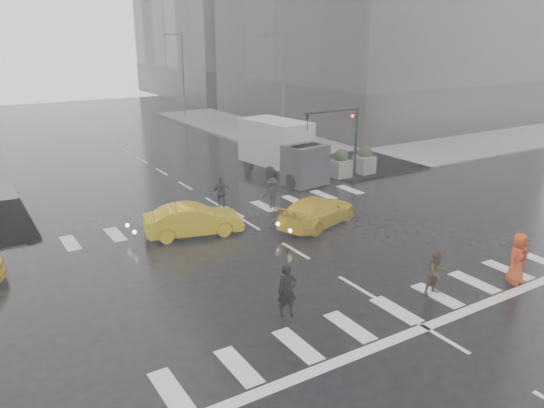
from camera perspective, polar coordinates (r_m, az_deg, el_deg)
ground at (r=22.74m, az=2.53°, el=-5.05°), size 120.00×120.00×0.00m
sidewalk_ne at (r=47.64m, az=10.18°, el=6.97°), size 35.00×35.00×0.15m
road_markings at (r=22.74m, az=2.53°, el=-5.04°), size 18.00×48.00×0.01m
traffic_signal_pole at (r=33.26m, az=7.75°, el=7.95°), size 4.45×0.42×4.50m
street_lamp_near at (r=42.14m, az=1.06°, el=12.55°), size 2.15×0.22×9.00m
street_lamp_far at (r=59.89m, az=-9.68°, el=13.88°), size 2.15×0.22×9.00m
planter_west at (r=32.66m, az=4.63°, el=3.86°), size 1.10×1.10×1.80m
planter_mid at (r=33.85m, az=7.37°, el=4.27°), size 1.10×1.10×1.80m
planter_east at (r=35.12m, az=9.92°, el=4.65°), size 1.10×1.10×1.80m
pedestrian_black at (r=17.11m, az=1.66°, el=-7.29°), size 1.23×1.24×2.43m
pedestrian_brown at (r=19.69m, az=17.25°, el=-7.10°), size 0.85×0.69×1.62m
pedestrian_orange at (r=21.55m, az=24.93°, el=-5.32°), size 0.98×0.66×1.95m
pedestrian_far_a at (r=27.88m, az=-5.42°, el=1.18°), size 1.19×0.93×1.78m
pedestrian_far_b at (r=27.98m, az=0.03°, el=1.19°), size 1.20×0.93×1.65m
taxi_mid at (r=24.48m, az=-8.44°, el=-1.72°), size 4.66×2.50×1.46m
taxi_rear at (r=25.60m, az=4.91°, el=-0.78°), size 4.65×3.27×1.39m
box_truck at (r=33.88m, az=1.22°, el=6.01°), size 2.51×6.69×3.55m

